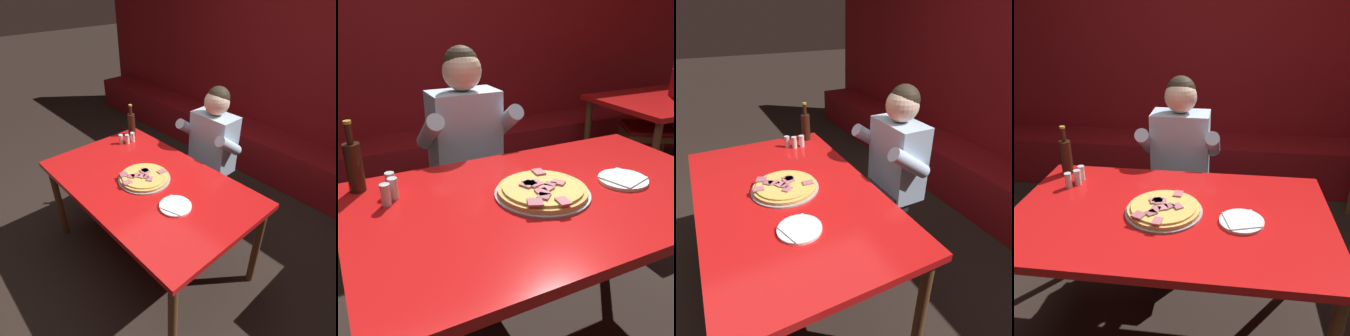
# 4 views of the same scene
# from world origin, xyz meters

# --- Properties ---
(ground_plane) EXTENTS (24.00, 24.00, 0.00)m
(ground_plane) POSITION_xyz_m (0.00, 0.00, 0.00)
(ground_plane) COLOR black
(booth_wall_panel) EXTENTS (6.80, 0.16, 1.90)m
(booth_wall_panel) POSITION_xyz_m (0.00, 2.18, 0.95)
(booth_wall_panel) COLOR maroon
(booth_wall_panel) RESTS_ON ground_plane
(booth_bench) EXTENTS (6.46, 0.48, 0.46)m
(booth_bench) POSITION_xyz_m (0.00, 1.86, 0.23)
(booth_bench) COLOR maroon
(booth_bench) RESTS_ON ground_plane
(main_dining_table) EXTENTS (1.56, 0.95, 0.77)m
(main_dining_table) POSITION_xyz_m (0.00, 0.00, 0.70)
(main_dining_table) COLOR brown
(main_dining_table) RESTS_ON ground_plane
(pizza) EXTENTS (0.38, 0.38, 0.05)m
(pizza) POSITION_xyz_m (-0.03, -0.00, 0.79)
(pizza) COLOR #9E9EA3
(pizza) RESTS_ON main_dining_table
(plate_white_paper) EXTENTS (0.21, 0.21, 0.02)m
(plate_white_paper) POSITION_xyz_m (0.35, -0.05, 0.78)
(plate_white_paper) COLOR white
(plate_white_paper) RESTS_ON main_dining_table
(beer_bottle) EXTENTS (0.07, 0.07, 0.29)m
(beer_bottle) POSITION_xyz_m (-0.68, 0.37, 0.88)
(beer_bottle) COLOR black
(beer_bottle) RESTS_ON main_dining_table
(shaker_parmesan) EXTENTS (0.04, 0.04, 0.09)m
(shaker_parmesan) POSITION_xyz_m (-0.56, 0.23, 0.81)
(shaker_parmesan) COLOR silver
(shaker_parmesan) RESTS_ON main_dining_table
(shaker_oregano) EXTENTS (0.04, 0.04, 0.09)m
(shaker_oregano) POSITION_xyz_m (-0.56, 0.29, 0.81)
(shaker_oregano) COLOR silver
(shaker_oregano) RESTS_ON main_dining_table
(shaker_red_pepper_flakes) EXTENTS (0.04, 0.04, 0.09)m
(shaker_red_pepper_flakes) POSITION_xyz_m (-0.59, 0.19, 0.81)
(shaker_red_pepper_flakes) COLOR silver
(shaker_red_pepper_flakes) RESTS_ON main_dining_table
(diner_seated_blue_shirt) EXTENTS (0.53, 0.53, 1.27)m
(diner_seated_blue_shirt) POSITION_xyz_m (-0.05, 0.71, 0.71)
(diner_seated_blue_shirt) COLOR black
(diner_seated_blue_shirt) RESTS_ON ground_plane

